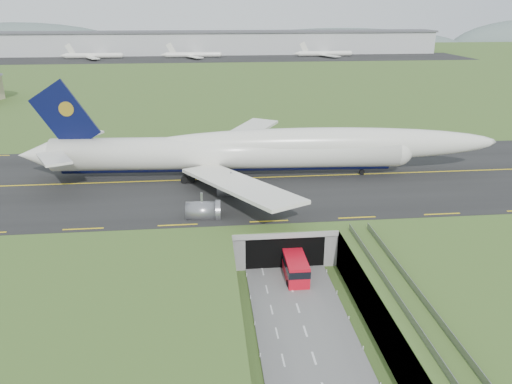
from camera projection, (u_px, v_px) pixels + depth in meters
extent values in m
plane|color=#476227|center=(294.00, 297.00, 68.33)|extent=(900.00, 900.00, 0.00)
cube|color=gray|center=(295.00, 278.00, 67.28)|extent=(800.00, 800.00, 6.00)
cube|color=slate|center=(304.00, 329.00, 61.31)|extent=(12.00, 75.00, 0.20)
cube|color=black|center=(265.00, 178.00, 96.95)|extent=(800.00, 44.00, 0.18)
cube|color=gray|center=(275.00, 208.00, 84.11)|extent=(16.00, 22.00, 1.00)
cube|color=gray|center=(234.00, 223.00, 84.32)|extent=(2.00, 22.00, 6.00)
cube|color=gray|center=(315.00, 220.00, 85.66)|extent=(2.00, 22.00, 6.00)
cube|color=black|center=(279.00, 237.00, 80.50)|extent=(12.00, 12.00, 5.00)
cube|color=#A8A8A3|center=(286.00, 235.00, 73.78)|extent=(17.00, 0.50, 0.80)
cube|color=#A8A8A3|center=(435.00, 341.00, 50.12)|extent=(3.00, 53.00, 0.50)
cube|color=gray|center=(423.00, 336.00, 49.72)|extent=(0.06, 53.00, 1.00)
cube|color=gray|center=(450.00, 334.00, 49.99)|extent=(0.06, 53.00, 1.00)
cylinder|color=#A8A8A3|center=(421.00, 350.00, 53.49)|extent=(0.90, 0.90, 5.60)
cylinder|color=#A8A8A3|center=(383.00, 290.00, 64.68)|extent=(0.90, 0.90, 5.60)
cylinder|color=silver|center=(227.00, 153.00, 95.59)|extent=(66.38, 9.84, 6.22)
sphere|color=silver|center=(397.00, 150.00, 97.06)|extent=(6.43, 6.43, 6.10)
cone|color=silver|center=(36.00, 155.00, 93.99)|extent=(7.12, 6.28, 5.91)
ellipsoid|color=silver|center=(320.00, 144.00, 95.89)|extent=(69.84, 9.54, 6.54)
ellipsoid|color=black|center=(392.00, 147.00, 96.74)|extent=(4.50, 2.96, 2.18)
cylinder|color=black|center=(227.00, 165.00, 96.44)|extent=(62.88, 6.06, 2.61)
cube|color=silver|center=(236.00, 137.00, 110.58)|extent=(21.64, 28.13, 2.62)
cube|color=silver|center=(78.00, 138.00, 100.57)|extent=(9.28, 11.43, 1.00)
cube|color=silver|center=(239.00, 184.00, 81.45)|extent=(19.24, 29.08, 2.62)
cube|color=silver|center=(54.00, 158.00, 86.92)|extent=(8.47, 11.56, 1.00)
cube|color=black|center=(65.00, 117.00, 91.72)|extent=(12.38, 1.26, 13.76)
cylinder|color=gold|center=(67.00, 109.00, 91.23)|extent=(2.76, 0.83, 2.72)
cylinder|color=slate|center=(231.00, 159.00, 105.66)|extent=(5.23, 3.48, 3.21)
cylinder|color=slate|center=(211.00, 146.00, 115.02)|extent=(5.23, 3.48, 3.21)
cylinder|color=slate|center=(231.00, 189.00, 88.37)|extent=(5.23, 3.48, 3.21)
cylinder|color=slate|center=(202.00, 211.00, 78.61)|extent=(5.23, 3.48, 3.21)
cylinder|color=black|center=(362.00, 172.00, 98.28)|extent=(1.09, 0.54, 1.07)
cube|color=black|center=(205.00, 174.00, 96.86)|extent=(6.20, 7.12, 1.36)
cube|color=red|center=(295.00, 266.00, 72.79)|extent=(3.05, 8.05, 3.21)
cube|color=black|center=(295.00, 262.00, 72.57)|extent=(3.12, 8.16, 1.07)
cube|color=black|center=(295.00, 274.00, 73.26)|extent=(2.84, 7.51, 0.54)
cylinder|color=black|center=(288.00, 283.00, 70.60)|extent=(0.38, 0.97, 0.96)
cylinder|color=black|center=(283.00, 265.00, 75.59)|extent=(0.38, 0.97, 0.96)
cylinder|color=black|center=(307.00, 282.00, 70.85)|extent=(0.38, 0.97, 0.96)
cylinder|color=black|center=(301.00, 264.00, 75.84)|extent=(0.38, 0.97, 0.96)
cube|color=#B2B2B2|center=(219.00, 43.00, 343.18)|extent=(300.00, 22.00, 15.00)
cube|color=#4C4C51|center=(219.00, 32.00, 340.56)|extent=(302.00, 24.00, 1.20)
cube|color=black|center=(221.00, 58.00, 317.80)|extent=(320.00, 50.00, 0.08)
cylinder|color=silver|center=(94.00, 56.00, 314.09)|extent=(34.00, 3.20, 3.20)
cylinder|color=silver|center=(193.00, 55.00, 320.06)|extent=(34.00, 3.20, 3.20)
cylinder|color=silver|center=(325.00, 53.00, 328.30)|extent=(34.00, 3.20, 3.20)
ellipsoid|color=slate|center=(17.00, 55.00, 453.23)|extent=(220.00, 77.00, 56.00)
ellipsoid|color=slate|center=(339.00, 52.00, 481.93)|extent=(260.00, 91.00, 44.00)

